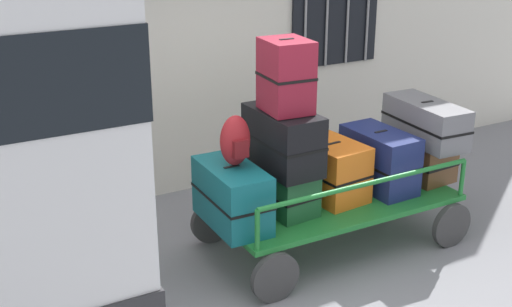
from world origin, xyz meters
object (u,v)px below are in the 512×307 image
object	(u,v)px
suitcase_midleft_bottom	(286,191)
backpack	(235,141)
suitcase_left_bottom	(232,196)
luggage_cart	(332,206)
suitcase_midleft_middle	(283,140)
suitcase_midright_bottom	(379,160)
suitcase_midleft_top	(286,76)
suitcase_right_middle	(426,122)
suitcase_right_bottom	(419,158)
suitcase_center_bottom	(332,171)

from	to	relation	value
suitcase_midleft_bottom	backpack	world-z (taller)	backpack
suitcase_left_bottom	luggage_cart	bearing A→B (deg)	1.09
suitcase_midleft_middle	suitcase_midright_bottom	size ratio (longest dim) A/B	1.00
suitcase_left_bottom	suitcase_midleft_top	world-z (taller)	suitcase_midleft_top
suitcase_midleft_middle	suitcase_right_middle	size ratio (longest dim) A/B	0.84
suitcase_right_bottom	backpack	size ratio (longest dim) A/B	1.61
suitcase_midleft_bottom	suitcase_midleft_middle	xyz separation A→B (m)	(-0.00, 0.07, 0.47)
suitcase_right_bottom	suitcase_right_middle	world-z (taller)	suitcase_right_middle
suitcase_center_bottom	backpack	size ratio (longest dim) A/B	1.56
suitcase_left_bottom	suitcase_right_middle	distance (m)	2.18
suitcase_right_middle	backpack	world-z (taller)	backpack
suitcase_left_bottom	backpack	xyz separation A→B (m)	(0.04, 0.00, 0.49)
luggage_cart	suitcase_right_middle	world-z (taller)	suitcase_right_middle
luggage_cart	backpack	size ratio (longest dim) A/B	5.45
suitcase_midleft_middle	suitcase_right_bottom	world-z (taller)	suitcase_midleft_middle
luggage_cart	suitcase_left_bottom	size ratio (longest dim) A/B	2.87
suitcase_midleft_middle	suitcase_center_bottom	bearing A→B (deg)	-1.55
suitcase_center_bottom	suitcase_right_bottom	xyz separation A→B (m)	(1.08, 0.01, -0.08)
suitcase_midleft_bottom	suitcase_center_bottom	xyz separation A→B (m)	(0.54, 0.06, 0.08)
suitcase_midleft_bottom	suitcase_center_bottom	world-z (taller)	suitcase_center_bottom
suitcase_right_bottom	suitcase_left_bottom	bearing A→B (deg)	-178.79
suitcase_center_bottom	suitcase_midright_bottom	xyz separation A→B (m)	(0.54, -0.02, 0.02)
backpack	suitcase_midleft_bottom	bearing A→B (deg)	-2.49
suitcase_midleft_middle	backpack	size ratio (longest dim) A/B	1.83
suitcase_center_bottom	backpack	distance (m)	1.14
luggage_cart	suitcase_midright_bottom	size ratio (longest dim) A/B	2.98
suitcase_midright_bottom	suitcase_right_bottom	world-z (taller)	suitcase_midright_bottom
suitcase_left_bottom	suitcase_midright_bottom	world-z (taller)	suitcase_midright_bottom
suitcase_midleft_middle	suitcase_right_middle	bearing A→B (deg)	-1.95
suitcase_midleft_bottom	suitcase_midleft_top	size ratio (longest dim) A/B	0.93
suitcase_midright_bottom	backpack	bearing A→B (deg)	-179.38
suitcase_midleft_middle	suitcase_midleft_bottom	bearing A→B (deg)	-90.00
backpack	suitcase_right_bottom	bearing A→B (deg)	1.13
suitcase_center_bottom	suitcase_midright_bottom	size ratio (longest dim) A/B	0.85
suitcase_right_bottom	suitcase_right_middle	xyz separation A→B (m)	(0.00, -0.05, 0.40)
suitcase_left_bottom	suitcase_center_bottom	bearing A→B (deg)	2.08
luggage_cart	suitcase_midleft_top	distance (m)	1.44
suitcase_left_bottom	suitcase_midleft_bottom	distance (m)	0.54
luggage_cart	suitcase_midright_bottom	xyz separation A→B (m)	(0.54, 0.00, 0.37)
luggage_cart	suitcase_midleft_top	xyz separation A→B (m)	(-0.54, -0.00, 1.34)
suitcase_left_bottom	suitcase_right_middle	xyz separation A→B (m)	(2.15, -0.00, 0.33)
suitcase_center_bottom	backpack	xyz separation A→B (m)	(-1.04, -0.04, 0.49)
suitcase_midright_bottom	suitcase_right_bottom	size ratio (longest dim) A/B	1.14
suitcase_midleft_top	suitcase_center_bottom	distance (m)	1.12
suitcase_left_bottom	suitcase_midleft_top	bearing A→B (deg)	2.00
suitcase_midleft_bottom	luggage_cart	bearing A→B (deg)	4.09
luggage_cart	suitcase_midleft_middle	bearing A→B (deg)	176.48
luggage_cart	suitcase_midleft_top	world-z (taller)	suitcase_midleft_top
luggage_cart	suitcase_midleft_bottom	distance (m)	0.61
suitcase_center_bottom	suitcase_right_bottom	world-z (taller)	suitcase_center_bottom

